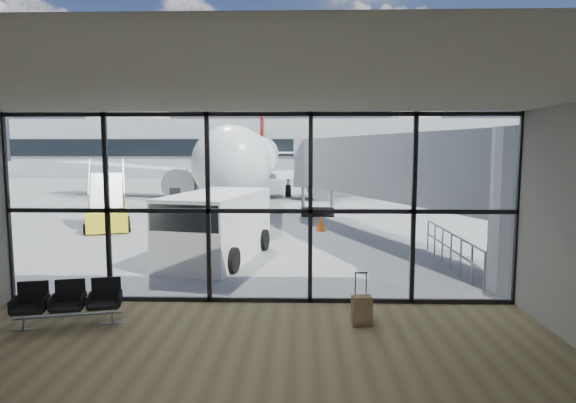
{
  "coord_description": "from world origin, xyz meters",
  "views": [
    {
      "loc": [
        0.97,
        -11.16,
        3.61
      ],
      "look_at": [
        0.6,
        3.0,
        2.11
      ],
      "focal_mm": 30.0,
      "sensor_mm": 36.0,
      "label": 1
    }
  ],
  "objects_px": {
    "airliner": "(253,159)",
    "mobile_stairs": "(108,216)",
    "belt_loader": "(176,192)",
    "service_van": "(216,226)",
    "seating_row": "(69,301)",
    "suitcase": "(362,310)"
  },
  "relations": [
    {
      "from": "suitcase",
      "to": "service_van",
      "type": "distance_m",
      "value": 7.25
    },
    {
      "from": "seating_row",
      "to": "belt_loader",
      "type": "height_order",
      "value": "belt_loader"
    },
    {
      "from": "seating_row",
      "to": "belt_loader",
      "type": "distance_m",
      "value": 26.08
    },
    {
      "from": "belt_loader",
      "to": "mobile_stairs",
      "type": "relative_size",
      "value": 0.96
    },
    {
      "from": "airliner",
      "to": "belt_loader",
      "type": "bearing_deg",
      "value": -151.54
    },
    {
      "from": "suitcase",
      "to": "belt_loader",
      "type": "relative_size",
      "value": 0.29
    },
    {
      "from": "seating_row",
      "to": "belt_loader",
      "type": "relative_size",
      "value": 0.56
    },
    {
      "from": "mobile_stairs",
      "to": "suitcase",
      "type": "bearing_deg",
      "value": -70.51
    },
    {
      "from": "suitcase",
      "to": "airliner",
      "type": "bearing_deg",
      "value": 93.97
    },
    {
      "from": "airliner",
      "to": "mobile_stairs",
      "type": "bearing_deg",
      "value": -108.78
    },
    {
      "from": "airliner",
      "to": "suitcase",
      "type": "bearing_deg",
      "value": -82.01
    },
    {
      "from": "belt_loader",
      "to": "suitcase",
      "type": "bearing_deg",
      "value": -90.48
    },
    {
      "from": "suitcase",
      "to": "airliner",
      "type": "distance_m",
      "value": 29.37
    },
    {
      "from": "belt_loader",
      "to": "service_van",
      "type": "bearing_deg",
      "value": -94.65
    },
    {
      "from": "mobile_stairs",
      "to": "service_van",
      "type": "bearing_deg",
      "value": -65.67
    },
    {
      "from": "seating_row",
      "to": "mobile_stairs",
      "type": "relative_size",
      "value": 0.54
    },
    {
      "from": "service_van",
      "to": "belt_loader",
      "type": "bearing_deg",
      "value": 119.79
    },
    {
      "from": "service_van",
      "to": "mobile_stairs",
      "type": "relative_size",
      "value": 1.39
    },
    {
      "from": "airliner",
      "to": "service_van",
      "type": "relative_size",
      "value": 6.81
    },
    {
      "from": "airliner",
      "to": "mobile_stairs",
      "type": "relative_size",
      "value": 9.46
    },
    {
      "from": "service_van",
      "to": "mobile_stairs",
      "type": "distance_m",
      "value": 8.59
    },
    {
      "from": "airliner",
      "to": "service_van",
      "type": "distance_m",
      "value": 22.96
    }
  ]
}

